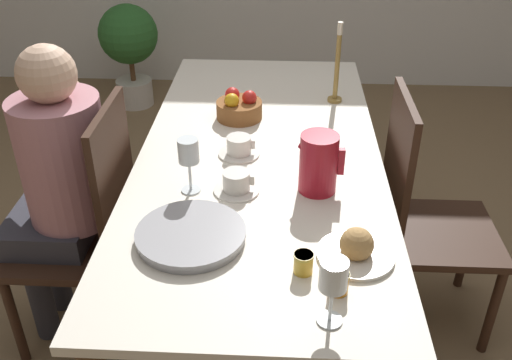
{
  "coord_description": "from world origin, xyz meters",
  "views": [
    {
      "loc": [
        0.08,
        -1.79,
        1.73
      ],
      "look_at": [
        0.0,
        -0.28,
        0.79
      ],
      "focal_mm": 40.0,
      "sensor_mm": 36.0,
      "label": 1
    }
  ],
  "objects_px": {
    "serving_tray": "(191,235)",
    "jam_jar_red": "(303,262)",
    "wine_glass_juice": "(333,279)",
    "jam_jar_amber": "(339,282)",
    "chair_opposite": "(422,215)",
    "fruit_bowl": "(239,107)",
    "person_seated": "(59,177)",
    "red_pitcher": "(318,163)",
    "potted_plant": "(129,44)",
    "wine_glass_water": "(188,153)",
    "teacup_near_person": "(236,183)",
    "bread_plate": "(356,248)",
    "candlestick_tall": "(337,71)",
    "chair_person_side": "(90,228)",
    "teacup_across": "(239,147)"
  },
  "relations": [
    {
      "from": "person_seated",
      "to": "teacup_across",
      "type": "distance_m",
      "value": 0.64
    },
    {
      "from": "chair_opposite",
      "to": "teacup_across",
      "type": "relative_size",
      "value": 6.58
    },
    {
      "from": "jam_jar_red",
      "to": "candlestick_tall",
      "type": "xyz_separation_m",
      "value": [
        0.15,
        1.1,
        0.1
      ]
    },
    {
      "from": "teacup_near_person",
      "to": "jam_jar_red",
      "type": "relative_size",
      "value": 2.49
    },
    {
      "from": "wine_glass_juice",
      "to": "jam_jar_amber",
      "type": "distance_m",
      "value": 0.14
    },
    {
      "from": "person_seated",
      "to": "teacup_near_person",
      "type": "xyz_separation_m",
      "value": [
        0.64,
        -0.14,
        0.09
      ]
    },
    {
      "from": "red_pitcher",
      "to": "jam_jar_red",
      "type": "bearing_deg",
      "value": -97.31
    },
    {
      "from": "bread_plate",
      "to": "jam_jar_amber",
      "type": "bearing_deg",
      "value": -112.12
    },
    {
      "from": "chair_person_side",
      "to": "jam_jar_amber",
      "type": "relative_size",
      "value": 16.36
    },
    {
      "from": "fruit_bowl",
      "to": "potted_plant",
      "type": "bearing_deg",
      "value": 117.41
    },
    {
      "from": "bread_plate",
      "to": "wine_glass_water",
      "type": "bearing_deg",
      "value": 148.29
    },
    {
      "from": "serving_tray",
      "to": "jam_jar_red",
      "type": "relative_size",
      "value": 5.28
    },
    {
      "from": "person_seated",
      "to": "jam_jar_red",
      "type": "xyz_separation_m",
      "value": [
        0.84,
        -0.52,
        0.09
      ]
    },
    {
      "from": "wine_glass_juice",
      "to": "candlestick_tall",
      "type": "relative_size",
      "value": 0.53
    },
    {
      "from": "chair_opposite",
      "to": "wine_glass_water",
      "type": "xyz_separation_m",
      "value": [
        -0.81,
        -0.25,
        0.38
      ]
    },
    {
      "from": "serving_tray",
      "to": "jam_jar_amber",
      "type": "xyz_separation_m",
      "value": [
        0.4,
        -0.19,
        0.02
      ]
    },
    {
      "from": "chair_person_side",
      "to": "teacup_near_person",
      "type": "height_order",
      "value": "chair_person_side"
    },
    {
      "from": "wine_glass_juice",
      "to": "teacup_near_person",
      "type": "distance_m",
      "value": 0.62
    },
    {
      "from": "wine_glass_water",
      "to": "jam_jar_red",
      "type": "distance_m",
      "value": 0.52
    },
    {
      "from": "jam_jar_amber",
      "to": "fruit_bowl",
      "type": "xyz_separation_m",
      "value": [
        -0.32,
        0.99,
        0.01
      ]
    },
    {
      "from": "chair_opposite",
      "to": "jam_jar_amber",
      "type": "distance_m",
      "value": 0.84
    },
    {
      "from": "chair_opposite",
      "to": "person_seated",
      "type": "xyz_separation_m",
      "value": [
        -1.31,
        -0.1,
        0.19
      ]
    },
    {
      "from": "teacup_near_person",
      "to": "serving_tray",
      "type": "distance_m",
      "value": 0.28
    },
    {
      "from": "potted_plant",
      "to": "chair_opposite",
      "type": "bearing_deg",
      "value": -51.72
    },
    {
      "from": "wine_glass_water",
      "to": "jam_jar_red",
      "type": "relative_size",
      "value": 3.11
    },
    {
      "from": "fruit_bowl",
      "to": "bread_plate",
      "type": "bearing_deg",
      "value": -65.83
    },
    {
      "from": "jam_jar_amber",
      "to": "wine_glass_water",
      "type": "bearing_deg",
      "value": 134.4
    },
    {
      "from": "wine_glass_water",
      "to": "bread_plate",
      "type": "relative_size",
      "value": 0.87
    },
    {
      "from": "person_seated",
      "to": "red_pitcher",
      "type": "relative_size",
      "value": 5.99
    },
    {
      "from": "serving_tray",
      "to": "chair_person_side",
      "type": "bearing_deg",
      "value": 140.49
    },
    {
      "from": "teacup_across",
      "to": "candlestick_tall",
      "type": "relative_size",
      "value": 0.44
    },
    {
      "from": "chair_opposite",
      "to": "person_seated",
      "type": "distance_m",
      "value": 1.33
    },
    {
      "from": "chair_person_side",
      "to": "wine_glass_water",
      "type": "relative_size",
      "value": 5.26
    },
    {
      "from": "wine_glass_water",
      "to": "fruit_bowl",
      "type": "height_order",
      "value": "wine_glass_water"
    },
    {
      "from": "chair_person_side",
      "to": "serving_tray",
      "type": "bearing_deg",
      "value": -129.51
    },
    {
      "from": "potted_plant",
      "to": "serving_tray",
      "type": "bearing_deg",
      "value": -71.9
    },
    {
      "from": "chair_opposite",
      "to": "fruit_bowl",
      "type": "relative_size",
      "value": 5.32
    },
    {
      "from": "candlestick_tall",
      "to": "potted_plant",
      "type": "xyz_separation_m",
      "value": [
        -1.29,
        1.56,
        -0.42
      ]
    },
    {
      "from": "bread_plate",
      "to": "candlestick_tall",
      "type": "bearing_deg",
      "value": 89.39
    },
    {
      "from": "wine_glass_water",
      "to": "bread_plate",
      "type": "distance_m",
      "value": 0.59
    },
    {
      "from": "red_pitcher",
      "to": "potted_plant",
      "type": "distance_m",
      "value": 2.58
    },
    {
      "from": "teacup_across",
      "to": "bread_plate",
      "type": "distance_m",
      "value": 0.65
    },
    {
      "from": "wine_glass_water",
      "to": "teacup_near_person",
      "type": "height_order",
      "value": "wine_glass_water"
    },
    {
      "from": "teacup_across",
      "to": "person_seated",
      "type": "bearing_deg",
      "value": -171.48
    },
    {
      "from": "bread_plate",
      "to": "candlestick_tall",
      "type": "height_order",
      "value": "candlestick_tall"
    },
    {
      "from": "bread_plate",
      "to": "jam_jar_red",
      "type": "distance_m",
      "value": 0.16
    },
    {
      "from": "red_pitcher",
      "to": "wine_glass_juice",
      "type": "bearing_deg",
      "value": -89.23
    },
    {
      "from": "wine_glass_water",
      "to": "teacup_near_person",
      "type": "xyz_separation_m",
      "value": [
        0.15,
        0.01,
        -0.11
      ]
    },
    {
      "from": "bread_plate",
      "to": "red_pitcher",
      "type": "bearing_deg",
      "value": 105.42
    },
    {
      "from": "teacup_across",
      "to": "bread_plate",
      "type": "relative_size",
      "value": 0.7
    }
  ]
}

